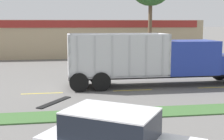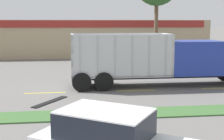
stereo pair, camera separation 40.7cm
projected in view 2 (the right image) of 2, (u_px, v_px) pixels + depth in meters
grass_verge at (81, 115)px, 13.76m from camera, size 120.00×1.61×0.06m
centre_line_4 at (45, 93)px, 18.22m from camera, size 2.40×0.14×0.01m
centre_line_5 at (136, 90)px, 18.90m from camera, size 2.40×0.14×0.01m
centre_line_6 at (220, 88)px, 19.57m from camera, size 2.40×0.14×0.01m
dump_truck_lead at (177, 61)px, 20.26m from camera, size 11.94×2.65×3.38m
store_building_backdrop at (67, 37)px, 40.86m from camera, size 33.93×12.10×4.38m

